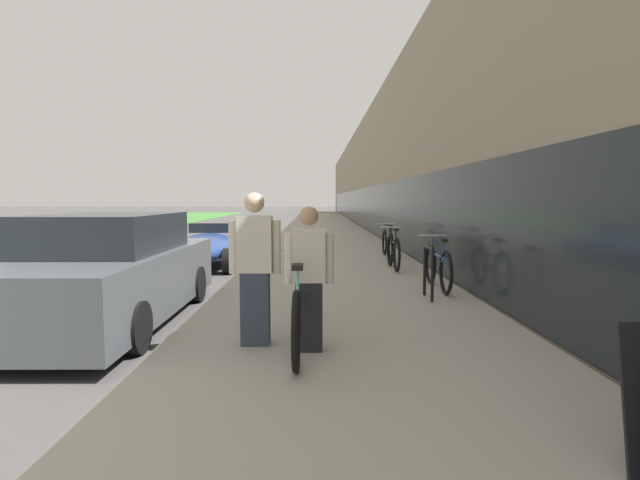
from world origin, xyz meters
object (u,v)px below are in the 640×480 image
(cruiser_bike_farthest, at_px, (388,243))
(vintage_roadster_curbside, at_px, (206,248))
(cruiser_bike_middle, at_px, (393,252))
(person_bystander, at_px, (255,269))
(parked_sedan_curbside, at_px, (110,273))
(tandem_bicycle, at_px, (300,305))
(bike_rack_hoop, at_px, (429,267))
(cruiser_bike_nearest, at_px, (438,267))
(person_rider, at_px, (309,279))

(cruiser_bike_farthest, distance_m, vintage_roadster_curbside, 4.85)
(cruiser_bike_middle, bearing_deg, vintage_roadster_curbside, 162.61)
(cruiser_bike_middle, bearing_deg, person_bystander, -112.35)
(cruiser_bike_middle, height_order, parked_sedan_curbside, parked_sedan_curbside)
(tandem_bicycle, bearing_deg, bike_rack_hoop, 49.95)
(bike_rack_hoop, relative_size, parked_sedan_curbside, 0.18)
(person_bystander, height_order, vintage_roadster_curbside, person_bystander)
(tandem_bicycle, height_order, cruiser_bike_middle, tandem_bicycle)
(cruiser_bike_nearest, distance_m, cruiser_bike_farthest, 4.81)
(person_bystander, bearing_deg, parked_sedan_curbside, 145.34)
(person_rider, xyz_separation_m, cruiser_bike_nearest, (2.24, 3.61, -0.37))
(person_rider, height_order, cruiser_bike_nearest, person_rider)
(cruiser_bike_farthest, bearing_deg, vintage_roadster_curbside, -170.23)
(person_rider, distance_m, cruiser_bike_nearest, 4.27)
(person_rider, xyz_separation_m, bike_rack_hoop, (1.88, 2.73, -0.25))
(person_rider, bearing_deg, cruiser_bike_farthest, 76.41)
(cruiser_bike_nearest, bearing_deg, cruiser_bike_farthest, 92.48)
(bike_rack_hoop, bearing_deg, cruiser_bike_middle, 90.54)
(person_rider, bearing_deg, person_bystander, 159.09)
(person_bystander, distance_m, cruiser_bike_nearest, 4.44)
(bike_rack_hoop, xyz_separation_m, parked_sedan_curbside, (-4.68, -0.97, 0.06))
(tandem_bicycle, xyz_separation_m, parked_sedan_curbside, (-2.70, 1.39, 0.16))
(tandem_bicycle, relative_size, bike_rack_hoop, 3.37)
(vintage_roadster_curbside, bearing_deg, bike_rack_hoop, -46.46)
(cruiser_bike_farthest, relative_size, parked_sedan_curbside, 0.39)
(person_bystander, xyz_separation_m, vintage_roadster_curbside, (-2.15, 7.37, -0.50))
(cruiser_bike_nearest, xyz_separation_m, cruiser_bike_middle, (-0.40, 2.54, 0.01))
(person_bystander, xyz_separation_m, parked_sedan_curbside, (-2.21, 1.53, -0.27))
(person_bystander, relative_size, cruiser_bike_farthest, 0.90)
(cruiser_bike_middle, xyz_separation_m, cruiser_bike_farthest, (0.19, 2.26, -0.01))
(tandem_bicycle, bearing_deg, cruiser_bike_middle, 71.35)
(bike_rack_hoop, height_order, cruiser_bike_farthest, cruiser_bike_farthest)
(cruiser_bike_nearest, height_order, vintage_roadster_curbside, vintage_roadster_curbside)
(tandem_bicycle, xyz_separation_m, cruiser_bike_middle, (1.96, 5.79, -0.01))
(person_rider, bearing_deg, tandem_bicycle, 106.85)
(person_bystander, distance_m, bike_rack_hoop, 3.53)
(cruiser_bike_middle, bearing_deg, cruiser_bike_nearest, -81.09)
(tandem_bicycle, bearing_deg, parked_sedan_curbside, 152.67)
(cruiser_bike_middle, relative_size, parked_sedan_curbside, 0.36)
(person_bystander, relative_size, parked_sedan_curbside, 0.35)
(bike_rack_hoop, relative_size, cruiser_bike_middle, 0.49)
(tandem_bicycle, height_order, bike_rack_hoop, tandem_bicycle)
(person_rider, distance_m, parked_sedan_curbside, 3.32)
(cruiser_bike_nearest, relative_size, cruiser_bike_middle, 1.08)
(bike_rack_hoop, bearing_deg, person_rider, -124.53)
(cruiser_bike_nearest, xyz_separation_m, parked_sedan_curbside, (-5.05, -1.85, 0.18))
(cruiser_bike_nearest, bearing_deg, bike_rack_hoop, -112.55)
(parked_sedan_curbside, bearing_deg, bike_rack_hoop, 11.71)
(cruiser_bike_middle, distance_m, parked_sedan_curbside, 6.40)
(person_bystander, xyz_separation_m, cruiser_bike_farthest, (2.63, 8.19, -0.45))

